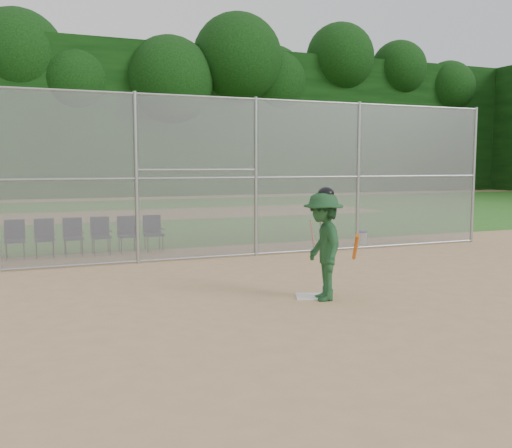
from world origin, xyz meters
name	(u,v)px	position (x,y,z in m)	size (l,w,h in m)	color
ground	(311,303)	(0.00, 0.00, 0.00)	(100.00, 100.00, 0.00)	tan
grass_strip	(131,215)	(0.00, 18.00, 0.01)	(100.00, 100.00, 0.00)	#2B6D20
dirt_patch_far	(131,215)	(0.00, 18.00, 0.01)	(24.00, 24.00, 0.00)	tan
backstop_fence	(218,175)	(0.00, 5.00, 2.07)	(16.09, 0.09, 4.00)	gray
treeline	(121,98)	(0.00, 20.00, 5.50)	(81.00, 60.00, 11.00)	black
home_plate	(310,296)	(0.19, 0.41, 0.01)	(0.48, 0.48, 0.02)	silver
batter_at_plate	(323,246)	(0.30, 0.16, 0.94)	(1.07, 1.41, 1.95)	#1C4724
water_cooler	(362,237)	(4.65, 5.79, 0.20)	(0.31, 0.31, 0.39)	white
spare_bats	(317,235)	(2.92, 5.28, 0.41)	(0.36, 0.33, 0.83)	#D84C14
chair_2	(15,240)	(-4.70, 6.73, 0.48)	(0.54, 0.52, 0.96)	#0E1336
chair_3	(45,238)	(-4.02, 6.73, 0.48)	(0.54, 0.52, 0.96)	#0E1336
chair_4	(73,237)	(-3.33, 6.73, 0.48)	(0.54, 0.52, 0.96)	#0E1336
chair_5	(101,236)	(-2.64, 6.73, 0.48)	(0.54, 0.52, 0.96)	#0E1336
chair_6	(128,235)	(-1.95, 6.73, 0.48)	(0.54, 0.52, 0.96)	#0E1336
chair_7	(154,234)	(-1.27, 6.73, 0.48)	(0.54, 0.52, 0.96)	#0E1336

